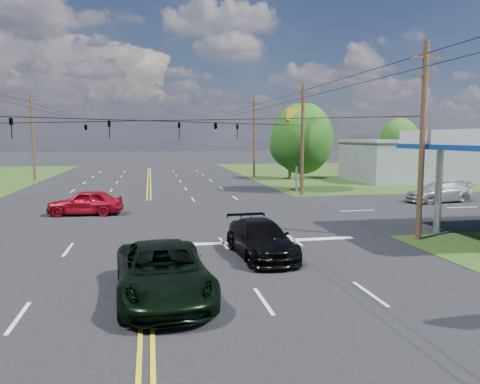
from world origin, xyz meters
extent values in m
plane|color=black|center=(0.00, 12.00, 0.00)|extent=(280.00, 280.00, 0.00)
cube|color=#243A12|center=(35.00, 44.00, 0.00)|extent=(46.00, 48.00, 0.03)
cube|color=silver|center=(5.00, 4.00, 0.00)|extent=(10.00, 0.50, 0.02)
cube|color=slate|center=(30.00, 32.00, 2.20)|extent=(14.00, 10.00, 4.40)
cylinder|color=#A5A5AA|center=(15.00, 4.50, 2.33)|extent=(0.36, 0.36, 4.65)
cylinder|color=#3B2919|center=(13.00, 3.00, 4.75)|extent=(0.28, 0.28, 9.50)
cube|color=#3B2919|center=(13.00, 3.00, 8.70)|extent=(1.60, 0.12, 0.12)
cube|color=#3B2919|center=(13.00, 3.00, 7.90)|extent=(1.20, 0.10, 0.10)
cylinder|color=#3B2919|center=(13.00, 21.00, 4.75)|extent=(0.28, 0.28, 9.50)
cube|color=#3B2919|center=(13.00, 21.00, 8.70)|extent=(1.60, 0.12, 0.12)
cube|color=#3B2919|center=(13.00, 21.00, 7.90)|extent=(1.20, 0.10, 0.10)
cylinder|color=#3B2919|center=(-13.00, 40.00, 5.00)|extent=(0.28, 0.28, 10.00)
cube|color=#3B2919|center=(-13.00, 40.00, 9.20)|extent=(1.60, 0.12, 0.12)
cube|color=#3B2919|center=(-13.00, 40.00, 8.40)|extent=(1.20, 0.10, 0.10)
cylinder|color=#3B2919|center=(13.00, 40.00, 5.00)|extent=(0.28, 0.28, 10.00)
cube|color=#3B2919|center=(13.00, 40.00, 9.20)|extent=(1.60, 0.12, 0.12)
cube|color=#3B2919|center=(13.00, 40.00, 8.40)|extent=(1.20, 0.10, 0.10)
imported|color=black|center=(-6.50, 7.50, 5.42)|extent=(0.17, 0.21, 1.05)
imported|color=black|center=(-2.08, 10.56, 5.42)|extent=(0.17, 0.21, 1.05)
imported|color=black|center=(2.08, 13.44, 5.42)|extent=(0.17, 0.21, 1.05)
imported|color=black|center=(6.50, 16.50, 5.42)|extent=(0.17, 0.21, 1.05)
imported|color=black|center=(-3.90, 14.70, 5.70)|extent=(1.24, 0.26, 0.50)
imported|color=black|center=(3.90, 9.30, 5.70)|extent=(1.24, 0.26, 0.50)
cylinder|color=black|center=(13.00, 10.00, 8.90)|extent=(0.04, 100.00, 0.04)
cylinder|color=black|center=(13.00, 10.00, 8.30)|extent=(0.04, 100.00, 0.04)
cylinder|color=#3B2919|center=(14.00, 24.00, 1.65)|extent=(0.36, 0.36, 3.30)
ellipsoid|color=#1B4312|center=(14.00, 24.00, 4.88)|extent=(5.70, 5.70, 6.60)
cylinder|color=#3B2919|center=(16.50, 36.00, 1.43)|extent=(0.36, 0.36, 2.86)
ellipsoid|color=#1B4312|center=(16.50, 36.00, 4.23)|extent=(4.94, 4.94, 5.72)
cylinder|color=#3B2919|center=(34.00, 42.00, 1.54)|extent=(0.36, 0.36, 3.08)
ellipsoid|color=#1B4312|center=(34.00, 42.00, 4.55)|extent=(5.32, 5.32, 6.16)
imported|color=black|center=(0.50, -3.11, 0.84)|extent=(3.14, 6.18, 1.67)
imported|color=black|center=(4.68, 1.31, 0.75)|extent=(2.44, 5.32, 1.51)
imported|color=maroon|center=(-4.01, 13.86, 0.81)|extent=(4.87, 2.28, 1.61)
imported|color=#BCBCC1|center=(22.09, 14.96, 0.78)|extent=(5.65, 2.90, 1.57)
cylinder|color=#A5A5AA|center=(13.00, 22.49, 3.80)|extent=(0.20, 0.20, 7.60)
cube|color=gold|center=(13.00, 22.49, 7.00)|extent=(2.11, 0.49, 1.05)
camera|label=1|loc=(0.19, -17.42, 5.00)|focal=35.00mm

